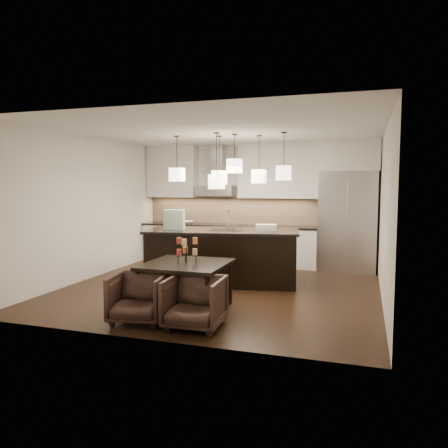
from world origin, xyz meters
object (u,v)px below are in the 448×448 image
(refrigerator, at_px, (347,221))
(island_body, at_px, (222,257))
(armchair_left, at_px, (139,298))
(dining_table, at_px, (187,286))
(armchair_right, at_px, (195,302))

(refrigerator, height_order, island_body, refrigerator)
(island_body, relative_size, armchair_left, 3.75)
(refrigerator, relative_size, dining_table, 1.80)
(armchair_right, bearing_deg, island_body, 97.47)
(dining_table, height_order, armchair_left, dining_table)
(dining_table, bearing_deg, armchair_right, -59.97)
(island_body, xyz_separation_m, armchair_left, (-0.35, -2.62, -0.15))
(armchair_left, relative_size, armchair_right, 0.99)
(refrigerator, relative_size, island_body, 0.78)
(island_body, distance_m, armchair_right, 2.66)
(armchair_left, bearing_deg, island_body, 71.73)
(refrigerator, bearing_deg, dining_table, -119.36)
(island_body, height_order, dining_table, island_body)
(island_body, height_order, armchair_right, island_body)
(armchair_right, bearing_deg, dining_table, 117.19)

